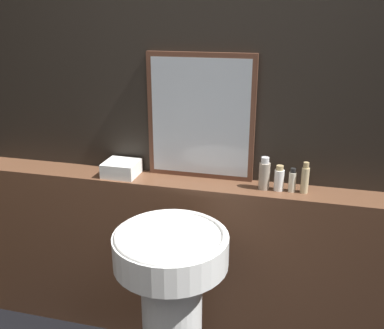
{
  "coord_description": "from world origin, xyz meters",
  "views": [
    {
      "loc": [
        0.42,
        -0.42,
        1.81
      ],
      "look_at": [
        -0.07,
        1.48,
        1.11
      ],
      "focal_mm": 40.0,
      "sensor_mm": 36.0,
      "label": 1
    }
  ],
  "objects_px": {
    "towel_stack": "(122,168)",
    "conditioner_bottle": "(279,179)",
    "mirror": "(200,117)",
    "body_wash_bottle": "(305,179)",
    "pedestal_sink": "(172,301)",
    "lotion_bottle": "(292,181)",
    "shampoo_bottle": "(264,174)"
  },
  "relations": [
    {
      "from": "mirror",
      "to": "body_wash_bottle",
      "type": "relative_size",
      "value": 4.15
    },
    {
      "from": "mirror",
      "to": "shampoo_bottle",
      "type": "relative_size",
      "value": 3.92
    },
    {
      "from": "shampoo_bottle",
      "to": "lotion_bottle",
      "type": "relative_size",
      "value": 1.38
    },
    {
      "from": "mirror",
      "to": "conditioner_bottle",
      "type": "height_order",
      "value": "mirror"
    },
    {
      "from": "lotion_bottle",
      "to": "body_wash_bottle",
      "type": "relative_size",
      "value": 0.77
    },
    {
      "from": "shampoo_bottle",
      "to": "mirror",
      "type": "bearing_deg",
      "value": 166.54
    },
    {
      "from": "pedestal_sink",
      "to": "shampoo_bottle",
      "type": "bearing_deg",
      "value": 53.82
    },
    {
      "from": "mirror",
      "to": "lotion_bottle",
      "type": "relative_size",
      "value": 5.39
    },
    {
      "from": "towel_stack",
      "to": "body_wash_bottle",
      "type": "bearing_deg",
      "value": 0.0
    },
    {
      "from": "lotion_bottle",
      "to": "body_wash_bottle",
      "type": "xyz_separation_m",
      "value": [
        0.06,
        0.0,
        0.02
      ]
    },
    {
      "from": "mirror",
      "to": "towel_stack",
      "type": "distance_m",
      "value": 0.51
    },
    {
      "from": "conditioner_bottle",
      "to": "mirror",
      "type": "bearing_deg",
      "value": 168.82
    },
    {
      "from": "shampoo_bottle",
      "to": "lotion_bottle",
      "type": "height_order",
      "value": "shampoo_bottle"
    },
    {
      "from": "mirror",
      "to": "shampoo_bottle",
      "type": "height_order",
      "value": "mirror"
    },
    {
      "from": "body_wash_bottle",
      "to": "mirror",
      "type": "bearing_deg",
      "value": 171.3
    },
    {
      "from": "pedestal_sink",
      "to": "shampoo_bottle",
      "type": "height_order",
      "value": "shampoo_bottle"
    },
    {
      "from": "lotion_bottle",
      "to": "body_wash_bottle",
      "type": "height_order",
      "value": "body_wash_bottle"
    },
    {
      "from": "shampoo_bottle",
      "to": "body_wash_bottle",
      "type": "xyz_separation_m",
      "value": [
        0.2,
        0.0,
        -0.0
      ]
    },
    {
      "from": "towel_stack",
      "to": "mirror",
      "type": "bearing_deg",
      "value": 11.28
    },
    {
      "from": "pedestal_sink",
      "to": "conditioner_bottle",
      "type": "bearing_deg",
      "value": 48.44
    },
    {
      "from": "towel_stack",
      "to": "conditioner_bottle",
      "type": "relative_size",
      "value": 1.38
    },
    {
      "from": "pedestal_sink",
      "to": "body_wash_bottle",
      "type": "distance_m",
      "value": 0.86
    },
    {
      "from": "body_wash_bottle",
      "to": "shampoo_bottle",
      "type": "bearing_deg",
      "value": -180.0
    },
    {
      "from": "conditioner_bottle",
      "to": "pedestal_sink",
      "type": "bearing_deg",
      "value": -131.56
    },
    {
      "from": "mirror",
      "to": "towel_stack",
      "type": "bearing_deg",
      "value": -168.72
    },
    {
      "from": "pedestal_sink",
      "to": "shampoo_bottle",
      "type": "relative_size",
      "value": 5.55
    },
    {
      "from": "conditioner_bottle",
      "to": "lotion_bottle",
      "type": "xyz_separation_m",
      "value": [
        0.06,
        0.0,
        -0.0
      ]
    },
    {
      "from": "pedestal_sink",
      "to": "lotion_bottle",
      "type": "relative_size",
      "value": 7.63
    },
    {
      "from": "pedestal_sink",
      "to": "conditioner_bottle",
      "type": "height_order",
      "value": "conditioner_bottle"
    },
    {
      "from": "towel_stack",
      "to": "shampoo_bottle",
      "type": "distance_m",
      "value": 0.77
    },
    {
      "from": "pedestal_sink",
      "to": "lotion_bottle",
      "type": "xyz_separation_m",
      "value": [
        0.48,
        0.47,
        0.45
      ]
    },
    {
      "from": "towel_stack",
      "to": "shampoo_bottle",
      "type": "relative_size",
      "value": 1.08
    }
  ]
}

